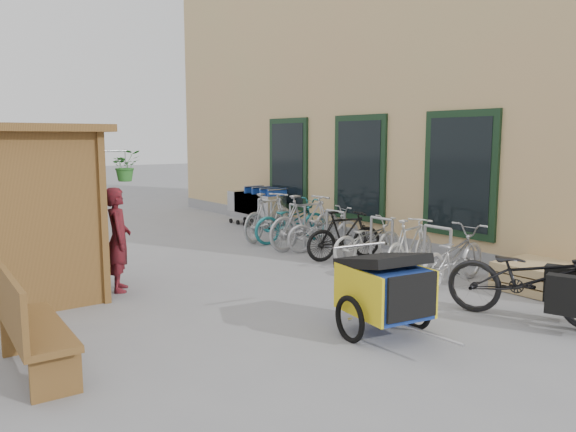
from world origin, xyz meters
TOP-DOWN VIEW (x-y plane):
  - ground at (0.00, 0.00)m, footprint 80.00×80.00m
  - building at (6.49, 4.50)m, footprint 6.07×13.00m
  - kiosk at (-3.28, 2.47)m, footprint 2.49×1.65m
  - bike_rack at (2.30, 2.40)m, footprint 0.05×5.35m
  - pallet_stack at (3.00, -1.40)m, footprint 1.00×1.20m
  - bench at (-3.68, -0.06)m, footprint 0.54×1.60m
  - shopping_carts at (3.00, 6.23)m, footprint 0.57×1.93m
  - child_trailer at (-0.18, -1.25)m, footprint 1.06×1.72m
  - cargo_bike at (1.60, -2.00)m, footprint 1.32×2.12m
  - person_kiosk at (-1.93, 2.36)m, footprint 0.54×0.65m
  - bike_0 at (2.28, -0.32)m, footprint 1.77×0.81m
  - bike_1 at (2.26, 0.51)m, footprint 1.61×0.78m
  - bike_2 at (2.37, 1.61)m, footprint 1.58×0.67m
  - bike_3 at (2.14, 1.97)m, footprint 1.58×0.78m
  - bike_4 at (2.40, 2.86)m, footprint 1.72×0.84m
  - bike_5 at (2.21, 3.19)m, footprint 1.87×0.59m
  - bike_6 at (2.41, 3.96)m, footprint 1.83×0.78m
  - bike_7 at (2.17, 4.46)m, footprint 1.83×1.05m

SIDE VIEW (x-z plane):
  - ground at x=0.00m, z-range 0.00..0.00m
  - pallet_stack at x=3.00m, z-range 0.01..0.41m
  - bike_2 at x=2.37m, z-range 0.00..0.81m
  - bike_4 at x=2.40m, z-range 0.00..0.87m
  - bike_0 at x=2.28m, z-range 0.00..0.90m
  - bike_3 at x=2.14m, z-range 0.00..0.92m
  - bike_1 at x=2.26m, z-range 0.00..0.93m
  - bike_6 at x=2.41m, z-range 0.00..0.94m
  - bench at x=-3.68m, z-range 0.01..1.01m
  - bike_rack at x=2.30m, z-range 0.08..0.95m
  - cargo_bike at x=1.60m, z-range -0.01..1.04m
  - bike_7 at x=2.17m, z-range 0.00..1.06m
  - child_trailer at x=-0.18m, z-range 0.05..1.05m
  - bike_5 at x=2.21m, z-range 0.00..1.11m
  - shopping_carts at x=3.00m, z-range 0.08..1.11m
  - person_kiosk at x=-1.93m, z-range 0.00..1.52m
  - kiosk at x=-3.28m, z-range 0.35..2.75m
  - building at x=6.49m, z-range -0.01..6.99m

